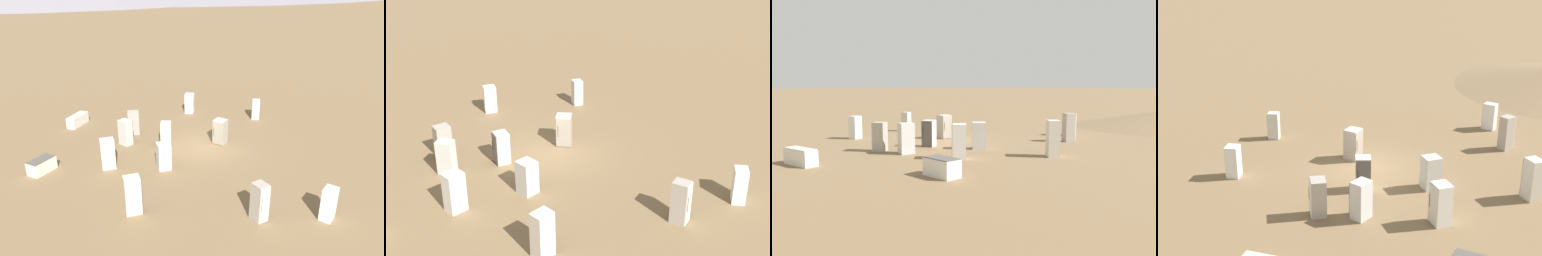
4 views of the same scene
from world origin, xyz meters
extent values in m
plane|color=brown|center=(0.00, 0.00, 0.00)|extent=(1000.00, 1000.00, 0.00)
cube|color=beige|center=(-0.10, 7.97, 0.95)|extent=(0.95, 0.95, 1.91)
cube|color=#56514C|center=(-0.38, 7.69, 0.95)|extent=(0.44, 0.43, 1.83)
cylinder|color=#2D2D2D|center=(-0.55, 7.81, 1.05)|extent=(0.02, 0.02, 0.67)
cube|color=silver|center=(-1.32, -6.45, 0.77)|extent=(0.73, 0.75, 1.54)
cube|color=beige|center=(-1.21, -6.74, 0.77)|extent=(0.52, 0.22, 1.48)
cylinder|color=#2D2D2D|center=(-1.38, -6.84, 0.85)|extent=(0.02, 0.02, 0.54)
cube|color=#A89E93|center=(-0.65, -1.09, 0.82)|extent=(0.83, 0.77, 1.64)
cube|color=gray|center=(-0.62, -0.72, 0.82)|extent=(0.75, 0.10, 1.58)
cylinder|color=#2D2D2D|center=(-0.35, -0.71, 0.90)|extent=(0.02, 0.02, 0.57)
cube|color=silver|center=(2.33, 0.87, 0.80)|extent=(0.89, 0.92, 1.60)
cube|color=#56514C|center=(2.64, 1.03, 0.80)|extent=(0.34, 0.62, 1.54)
cylinder|color=#2D2D2D|center=(2.78, 0.82, 0.88)|extent=(0.02, 0.02, 0.56)
cube|color=white|center=(3.85, -5.33, 0.79)|extent=(0.81, 0.78, 1.58)
cube|color=silver|center=(3.52, -5.44, 0.79)|extent=(0.22, 0.57, 1.52)
cylinder|color=#2D2D2D|center=(3.43, -5.24, 0.87)|extent=(0.02, 0.02, 0.55)
cube|color=#A89E93|center=(5.34, 0.21, 0.82)|extent=(0.98, 0.95, 1.64)
cube|color=silver|center=(5.54, -0.06, 0.82)|extent=(0.61, 0.45, 1.58)
cylinder|color=#2D2D2D|center=(5.34, -0.24, 0.90)|extent=(0.02, 0.02, 0.57)
cube|color=white|center=(3.75, 4.99, 0.89)|extent=(1.02, 1.02, 1.77)
cube|color=beige|center=(4.00, 4.73, 0.89)|extent=(0.55, 0.55, 1.70)
cylinder|color=#2D2D2D|center=(3.83, 4.52, 0.98)|extent=(0.02, 0.02, 0.62)
cube|color=white|center=(-8.31, 4.32, 0.80)|extent=(0.67, 0.79, 1.60)
cube|color=beige|center=(-8.37, 3.95, 0.80)|extent=(0.54, 0.13, 1.53)
cylinder|color=#2D2D2D|center=(-8.57, 3.95, 0.88)|extent=(0.02, 0.02, 0.56)
cube|color=silver|center=(0.85, 3.63, 0.78)|extent=(1.05, 1.04, 1.57)
cube|color=gray|center=(0.59, 3.36, 0.78)|extent=(0.56, 0.54, 1.51)
cylinder|color=#2D2D2D|center=(0.38, 3.52, 0.86)|extent=(0.02, 0.02, 0.55)
cube|color=#A89E93|center=(-5.51, 5.80, 0.94)|extent=(0.86, 0.82, 1.87)
cube|color=silver|center=(-5.81, 5.98, 0.94)|extent=(0.31, 0.49, 1.80)
cylinder|color=#2D2D2D|center=(-5.74, 6.17, 1.03)|extent=(0.02, 0.02, 0.66)
cube|color=silver|center=(4.78, 1.92, 0.84)|extent=(0.89, 0.77, 1.68)
cube|color=#56514C|center=(4.71, 1.60, 0.84)|extent=(0.73, 0.22, 1.61)
cylinder|color=#2D2D2D|center=(4.44, 1.64, 0.92)|extent=(0.02, 0.02, 0.59)
camera|label=1|loc=(-9.31, 19.88, 10.51)|focal=35.00mm
camera|label=2|loc=(-1.44, 23.85, 12.89)|focal=50.00mm
camera|label=3|loc=(16.68, 18.31, 3.68)|focal=35.00mm
camera|label=4|loc=(22.55, 10.13, 11.19)|focal=50.00mm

